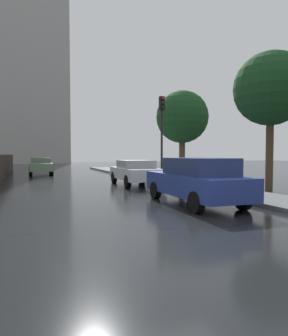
{
  "coord_description": "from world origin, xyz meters",
  "views": [
    {
      "loc": [
        -2.61,
        -4.9,
        1.63
      ],
      "look_at": [
        1.15,
        4.94,
        1.16
      ],
      "focal_mm": 32.26,
      "sensor_mm": 36.0,
      "label": 1
    }
  ],
  "objects_px": {
    "street_tree_mid": "(271,89)",
    "car_white_near_kerb": "(136,172)",
    "car_blue_mid_road": "(196,180)",
    "car_green_behind_camera": "(41,166)",
    "traffic_light": "(162,123)",
    "street_tree_near": "(182,117)"
  },
  "relations": [
    {
      "from": "street_tree_mid",
      "to": "car_white_near_kerb",
      "type": "bearing_deg",
      "value": 130.59
    },
    {
      "from": "car_blue_mid_road",
      "to": "car_green_behind_camera",
      "type": "distance_m",
      "value": 17.56
    },
    {
      "from": "car_white_near_kerb",
      "to": "traffic_light",
      "type": "height_order",
      "value": "traffic_light"
    },
    {
      "from": "car_blue_mid_road",
      "to": "traffic_light",
      "type": "xyz_separation_m",
      "value": [
        1.79,
        6.65,
        2.57
      ]
    },
    {
      "from": "street_tree_near",
      "to": "street_tree_mid",
      "type": "bearing_deg",
      "value": -86.76
    },
    {
      "from": "street_tree_near",
      "to": "car_green_behind_camera",
      "type": "bearing_deg",
      "value": 135.02
    },
    {
      "from": "car_green_behind_camera",
      "to": "street_tree_near",
      "type": "bearing_deg",
      "value": 136.17
    },
    {
      "from": "car_white_near_kerb",
      "to": "street_tree_near",
      "type": "distance_m",
      "value": 5.54
    },
    {
      "from": "car_green_behind_camera",
      "to": "traffic_light",
      "type": "xyz_separation_m",
      "value": [
        5.99,
        -10.39,
        2.63
      ]
    },
    {
      "from": "car_blue_mid_road",
      "to": "car_green_behind_camera",
      "type": "xyz_separation_m",
      "value": [
        -4.2,
        17.05,
        -0.07
      ]
    },
    {
      "from": "car_blue_mid_road",
      "to": "street_tree_near",
      "type": "relative_size",
      "value": 0.81
    },
    {
      "from": "car_blue_mid_road",
      "to": "traffic_light",
      "type": "bearing_deg",
      "value": 76.26
    },
    {
      "from": "car_green_behind_camera",
      "to": "street_tree_mid",
      "type": "xyz_separation_m",
      "value": [
        8.75,
        -15.48,
        3.67
      ]
    },
    {
      "from": "street_tree_near",
      "to": "car_white_near_kerb",
      "type": "bearing_deg",
      "value": -151.81
    },
    {
      "from": "street_tree_near",
      "to": "street_tree_mid",
      "type": "xyz_separation_m",
      "value": [
        0.4,
        -7.14,
        0.39
      ]
    },
    {
      "from": "car_white_near_kerb",
      "to": "car_blue_mid_road",
      "type": "relative_size",
      "value": 0.96
    },
    {
      "from": "car_white_near_kerb",
      "to": "traffic_light",
      "type": "distance_m",
      "value": 3.08
    },
    {
      "from": "traffic_light",
      "to": "street_tree_near",
      "type": "distance_m",
      "value": 3.2
    },
    {
      "from": "car_white_near_kerb",
      "to": "car_green_behind_camera",
      "type": "bearing_deg",
      "value": 115.12
    },
    {
      "from": "car_blue_mid_road",
      "to": "traffic_light",
      "type": "height_order",
      "value": "traffic_light"
    },
    {
      "from": "car_green_behind_camera",
      "to": "street_tree_mid",
      "type": "distance_m",
      "value": 18.16
    },
    {
      "from": "car_blue_mid_road",
      "to": "street_tree_mid",
      "type": "height_order",
      "value": "street_tree_mid"
    }
  ]
}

